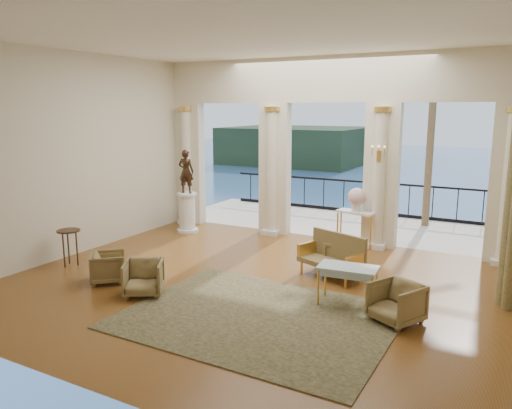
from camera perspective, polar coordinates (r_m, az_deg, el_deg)
The scene contains 21 objects.
floor at distance 9.50m, azimuth -0.68°, elevation -9.23°, with size 9.00×9.00×0.00m, color #4A2713.
room_walls at distance 7.96m, azimuth -4.68°, elevation 8.04°, with size 9.00×9.00×9.00m.
arcade at distance 12.41m, azimuth 7.99°, elevation 7.67°, with size 9.00×0.56×4.50m.
terrace at distance 14.64m, azimuth 10.45°, elevation -2.33°, with size 10.00×3.60×0.10m, color #BDB19D.
balustrade at distance 16.05m, azimuth 12.29°, elevation 0.45°, with size 9.00×0.06×1.03m.
palm_tree at distance 14.59m, azimuth 19.75°, elevation 13.56°, with size 2.00×2.00×4.50m.
headland at distance 85.25m, azimuth 4.66°, elevation 6.78°, with size 22.00×18.00×6.00m, color black.
sea at distance 68.55m, azimuth 24.57°, elevation 2.25°, with size 160.00×160.00×0.00m, color navy.
wall_sconce at distance 11.71m, azimuth 13.85°, elevation 5.52°, with size 0.30×0.11×0.33m.
rug at distance 8.14m, azimuth 0.31°, elevation -12.71°, with size 4.15×3.23×0.02m, color #2B301A.
armchair_a at distance 9.17m, azimuth -12.74°, elevation -7.99°, with size 0.66×0.62×0.68m, color #433920.
armchair_b at distance 8.15m, azimuth 15.75°, elevation -10.54°, with size 0.68×0.64×0.70m, color #433920.
armchair_c at distance 10.39m, azimuth 10.08°, elevation -5.61°, with size 0.67×0.62×0.69m, color #433920.
armchair_d at distance 9.99m, azimuth -16.56°, elevation -6.73°, with size 0.62×0.58×0.64m, color #433920.
settee at distance 9.95m, azimuth 8.84°, elevation -5.80°, with size 1.42×0.98×0.87m.
game_table at distance 8.57m, azimuth 10.47°, elevation -7.43°, with size 1.02×0.62×0.67m.
pedestal at distance 13.47m, azimuth -7.88°, elevation -0.98°, with size 0.57×0.57×1.05m.
statue at distance 13.29m, azimuth -8.00°, elevation 3.76°, with size 0.42×0.28×1.15m, color #322116.
console_table at distance 12.11m, azimuth 11.33°, elevation -1.44°, with size 0.97×0.56×0.87m.
urn at distance 12.02m, azimuth 11.42°, elevation 0.73°, with size 0.42×0.42×0.56m.
side_table at distance 11.16m, azimuth -20.62°, elevation -3.28°, with size 0.48×0.48×0.77m.
Camera 1 is at (4.34, -7.78, 3.29)m, focal length 35.00 mm.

